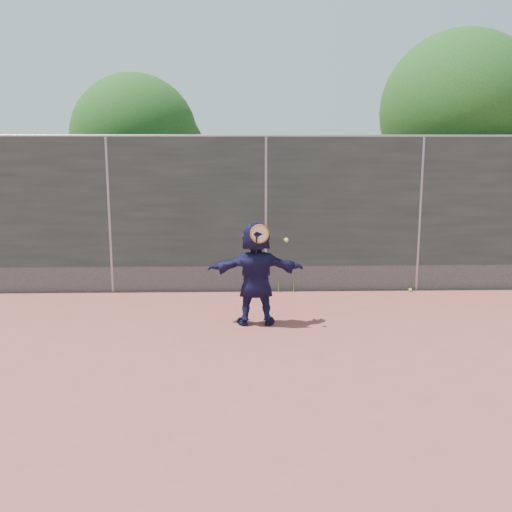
{
  "coord_description": "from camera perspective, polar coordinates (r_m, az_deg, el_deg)",
  "views": [
    {
      "loc": [
        -0.5,
        -7.43,
        2.77
      ],
      "look_at": [
        -0.25,
        1.36,
        1.1
      ],
      "focal_mm": 40.0,
      "sensor_mm": 36.0,
      "label": 1
    }
  ],
  "objects": [
    {
      "name": "ball_ground",
      "position": [
        11.61,
        15.17,
        -3.28
      ],
      "size": [
        0.07,
        0.07,
        0.07
      ],
      "primitive_type": "sphere",
      "color": "#C3F737",
      "rests_on": "ground"
    },
    {
      "name": "tree_left",
      "position": [
        14.18,
        -11.37,
        11.2
      ],
      "size": [
        3.15,
        3.0,
        4.53
      ],
      "color": "#382314",
      "rests_on": "ground"
    },
    {
      "name": "swing_action",
      "position": [
        8.7,
        0.62,
        2.05
      ],
      "size": [
        0.59,
        0.13,
        0.51
      ],
      "color": "#C76F12",
      "rests_on": "ground"
    },
    {
      "name": "player",
      "position": [
        9.01,
        -0.0,
        -1.72
      ],
      "size": [
        1.54,
        0.51,
        1.66
      ],
      "primitive_type": "imported",
      "rotation": [
        0.0,
        0.0,
        3.16
      ],
      "color": "#161539",
      "rests_on": "ground"
    },
    {
      "name": "fence",
      "position": [
        11.01,
        0.99,
        4.53
      ],
      "size": [
        20.0,
        0.06,
        3.03
      ],
      "color": "#38423D",
      "rests_on": "ground"
    },
    {
      "name": "tree_right",
      "position": [
        14.18,
        20.36,
        12.98
      ],
      "size": [
        3.78,
        3.6,
        5.39
      ],
      "color": "#382314",
      "rests_on": "ground"
    },
    {
      "name": "ground",
      "position": [
        7.95,
        2.1,
        -9.67
      ],
      "size": [
        80.0,
        80.0,
        0.0
      ],
      "primitive_type": "plane",
      "color": "#9E4C42",
      "rests_on": "ground"
    },
    {
      "name": "weed_clump",
      "position": [
        11.16,
        2.5,
        -2.95
      ],
      "size": [
        0.68,
        0.07,
        0.3
      ],
      "color": "#387226",
      "rests_on": "ground"
    }
  ]
}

